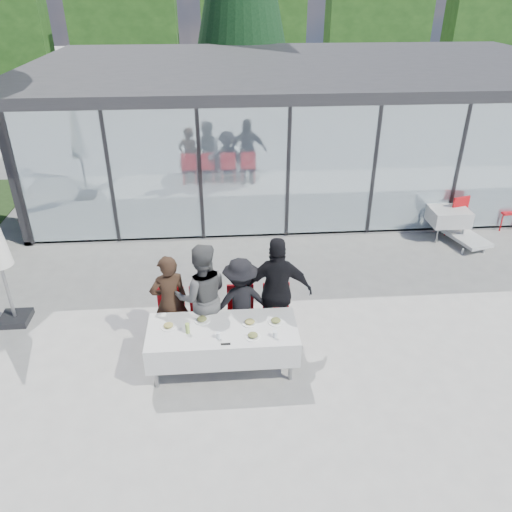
{
  "coord_description": "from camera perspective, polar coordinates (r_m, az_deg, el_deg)",
  "views": [
    {
      "loc": [
        -0.5,
        -6.48,
        5.32
      ],
      "look_at": [
        0.1,
        1.2,
        1.07
      ],
      "focal_mm": 35.0,
      "sensor_mm": 36.0,
      "label": 1
    }
  ],
  "objects": [
    {
      "name": "ground",
      "position": [
        8.4,
        -0.02,
        -10.4
      ],
      "size": [
        90.0,
        90.0,
        0.0
      ],
      "primitive_type": "plane",
      "color": "#A09E97",
      "rests_on": "ground"
    },
    {
      "name": "diner_c",
      "position": [
        8.1,
        -1.74,
        -5.26
      ],
      "size": [
        1.12,
        1.12,
        1.54
      ],
      "primitive_type": "imported",
      "rotation": [
        0.0,
        0.0,
        3.28
      ],
      "color": "black",
      "rests_on": "ground"
    },
    {
      "name": "diner_b",
      "position": [
        8.02,
        -6.17,
        -4.58
      ],
      "size": [
        0.97,
        0.97,
        1.83
      ],
      "primitive_type": "imported",
      "rotation": [
        0.0,
        0.0,
        3.24
      ],
      "color": "#545454",
      "rests_on": "ground"
    },
    {
      "name": "drinking_glasses",
      "position": [
        7.36,
        -1.08,
        -8.99
      ],
      "size": [
        0.89,
        0.11,
        0.1
      ],
      "color": "silver",
      "rests_on": "dining_table"
    },
    {
      "name": "juice_bottle",
      "position": [
        7.49,
        -7.83,
        -8.18
      ],
      "size": [
        0.06,
        0.06,
        0.16
      ],
      "primitive_type": "cylinder",
      "color": "#9CBD4E",
      "rests_on": "dining_table"
    },
    {
      "name": "diner_chair_c",
      "position": [
        8.31,
        -1.74,
        -6.24
      ],
      "size": [
        0.44,
        0.44,
        0.97
      ],
      "color": "red",
      "rests_on": "ground"
    },
    {
      "name": "diner_chair_d",
      "position": [
        8.35,
        2.36,
        -6.06
      ],
      "size": [
        0.44,
        0.44,
        0.97
      ],
      "color": "red",
      "rests_on": "ground"
    },
    {
      "name": "spare_chair_a",
      "position": [
        13.58,
        26.62,
        5.15
      ],
      "size": [
        0.5,
        0.5,
        0.97
      ],
      "color": "red",
      "rests_on": "ground"
    },
    {
      "name": "spare_chair_b",
      "position": [
        12.69,
        21.84,
        4.63
      ],
      "size": [
        0.54,
        0.54,
        0.97
      ],
      "color": "red",
      "rests_on": "ground"
    },
    {
      "name": "lounger",
      "position": [
        12.52,
        22.22,
        2.81
      ],
      "size": [
        0.93,
        1.44,
        0.72
      ],
      "color": "silver",
      "rests_on": "ground"
    },
    {
      "name": "plate_c",
      "position": [
        7.64,
        -0.71,
        -7.57
      ],
      "size": [
        0.24,
        0.24,
        0.07
      ],
      "color": "white",
      "rests_on": "dining_table"
    },
    {
      "name": "plate_d",
      "position": [
        7.67,
        2.28,
        -7.44
      ],
      "size": [
        0.24,
        0.24,
        0.07
      ],
      "color": "white",
      "rests_on": "dining_table"
    },
    {
      "name": "plate_a",
      "position": [
        7.68,
        -9.97,
        -7.87
      ],
      "size": [
        0.24,
        0.24,
        0.07
      ],
      "color": "white",
      "rests_on": "dining_table"
    },
    {
      "name": "plate_extra",
      "position": [
        7.37,
        -0.37,
        -9.1
      ],
      "size": [
        0.24,
        0.24,
        0.07
      ],
      "color": "white",
      "rests_on": "dining_table"
    },
    {
      "name": "diner_d",
      "position": [
        8.04,
        2.49,
        -4.06
      ],
      "size": [
        1.21,
        1.21,
        1.89
      ],
      "primitive_type": "imported",
      "rotation": [
        0.0,
        0.0,
        3.05
      ],
      "color": "black",
      "rests_on": "ground"
    },
    {
      "name": "dining_table",
      "position": [
        7.7,
        -3.82,
        -9.54
      ],
      "size": [
        2.26,
        0.96,
        0.75
      ],
      "color": "silver",
      "rests_on": "ground"
    },
    {
      "name": "spare_table_right",
      "position": [
        12.44,
        21.02,
        4.39
      ],
      "size": [
        0.86,
        0.86,
        0.74
      ],
      "color": "silver",
      "rests_on": "ground"
    },
    {
      "name": "treeline",
      "position": [
        34.65,
        -7.55,
        23.53
      ],
      "size": [
        62.5,
        2.0,
        4.4
      ],
      "color": "#193B12",
      "rests_on": "ground"
    },
    {
      "name": "diner_a",
      "position": [
        8.11,
        -9.84,
        -5.2
      ],
      "size": [
        0.77,
        0.77,
        1.66
      ],
      "primitive_type": "imported",
      "rotation": [
        0.0,
        0.0,
        3.48
      ],
      "color": "#322116",
      "rests_on": "ground"
    },
    {
      "name": "diner_chair_b",
      "position": [
        8.31,
        -6.02,
        -6.4
      ],
      "size": [
        0.44,
        0.44,
        0.97
      ],
      "color": "red",
      "rests_on": "ground"
    },
    {
      "name": "pavilion",
      "position": [
        15.19,
        5.37,
        16.74
      ],
      "size": [
        14.8,
        8.8,
        3.44
      ],
      "color": "gray",
      "rests_on": "ground"
    },
    {
      "name": "plate_b",
      "position": [
        7.74,
        -6.18,
        -7.23
      ],
      "size": [
        0.24,
        0.24,
        0.07
      ],
      "color": "white",
      "rests_on": "dining_table"
    },
    {
      "name": "folded_eyeglasses",
      "position": [
        7.27,
        -3.48,
        -10.0
      ],
      "size": [
        0.14,
        0.03,
        0.01
      ],
      "primitive_type": "cube",
      "color": "black",
      "rests_on": "dining_table"
    },
    {
      "name": "diner_chair_a",
      "position": [
        8.35,
        -9.62,
        -6.51
      ],
      "size": [
        0.44,
        0.44,
        0.97
      ],
      "color": "red",
      "rests_on": "ground"
    }
  ]
}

